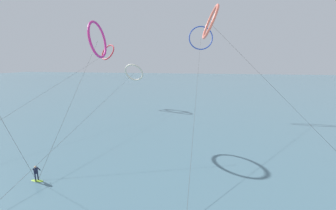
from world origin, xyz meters
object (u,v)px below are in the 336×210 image
at_px(surfer_lime, 36,174).
at_px(kite_ivory, 134,73).
at_px(kite_cobalt, 201,38).
at_px(kite_coral, 210,22).
at_px(kite_magenta, 98,40).
at_px(kite_crimson, 108,52).

height_order(surfer_lime, kite_ivory, kite_ivory).
xyz_separation_m(kite_cobalt, kite_coral, (1.74, -18.08, 0.17)).
relative_size(kite_magenta, kite_coral, 0.91).
distance_m(kite_ivory, kite_crimson, 9.81).
bearing_deg(kite_magenta, kite_crimson, 20.29).
xyz_separation_m(surfer_lime, kite_cobalt, (15.32, 32.02, 16.39)).
relative_size(kite_ivory, kite_cobalt, 1.22).
bearing_deg(kite_magenta, kite_cobalt, -39.09).
xyz_separation_m(kite_coral, kite_crimson, (-26.75, 23.32, -2.87)).
bearing_deg(kite_ivory, kite_crimson, -9.31).
bearing_deg(kite_magenta, surfer_lime, 171.86).
distance_m(kite_ivory, kite_magenta, 23.66).
bearing_deg(kite_crimson, kite_coral, -13.84).
height_order(surfer_lime, kite_crimson, kite_crimson).
height_order(surfer_lime, kite_cobalt, kite_cobalt).
xyz_separation_m(kite_cobalt, kite_magenta, (-14.24, -19.62, -2.03)).
bearing_deg(kite_magenta, kite_coral, -87.63).
bearing_deg(surfer_lime, kite_coral, 135.85).
height_order(kite_cobalt, kite_crimson, kite_cobalt).
height_order(kite_ivory, kite_cobalt, kite_cobalt).
relative_size(surfer_lime, kite_crimson, 0.04).
distance_m(kite_cobalt, kite_crimson, 25.69).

